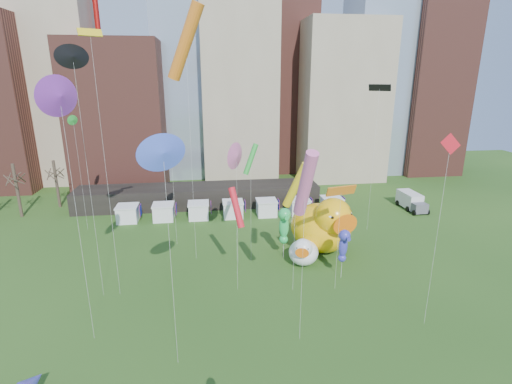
{
  "coord_description": "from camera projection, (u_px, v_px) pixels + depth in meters",
  "views": [
    {
      "loc": [
        -2.44,
        -17.39,
        19.96
      ],
      "look_at": [
        0.91,
        8.71,
        12.0
      ],
      "focal_mm": 27.0,
      "sensor_mm": 36.0,
      "label": 1
    }
  ],
  "objects": [
    {
      "name": "skyline",
      "position": [
        228.0,
        68.0,
        74.63
      ],
      "size": [
        101.0,
        23.0,
        68.0
      ],
      "color": "brown",
      "rests_on": "ground"
    },
    {
      "name": "pavilion",
      "position": [
        199.0,
        196.0,
        61.51
      ],
      "size": [
        38.0,
        6.0,
        3.2
      ],
      "primitive_type": "cube",
      "color": "black",
      "rests_on": "ground"
    },
    {
      "name": "vendor_tents",
      "position": [
        233.0,
        210.0,
        56.57
      ],
      "size": [
        33.24,
        2.8,
        2.4
      ],
      "color": "white",
      "rests_on": "ground"
    },
    {
      "name": "bare_trees",
      "position": [
        18.0,
        190.0,
        56.23
      ],
      "size": [
        8.44,
        6.44,
        8.5
      ],
      "color": "#382B21",
      "rests_on": "ground"
    },
    {
      "name": "big_duck",
      "position": [
        323.0,
        225.0,
        44.86
      ],
      "size": [
        8.59,
        10.02,
        7.1
      ],
      "rotation": [
        0.0,
        0.0,
        0.27
      ],
      "color": "#FFB60D",
      "rests_on": "ground"
    },
    {
      "name": "small_duck",
      "position": [
        303.0,
        251.0,
        42.01
      ],
      "size": [
        4.31,
        4.89,
        3.43
      ],
      "rotation": [
        0.0,
        0.0,
        -0.33
      ],
      "color": "white",
      "rests_on": "ground"
    },
    {
      "name": "seahorse_green",
      "position": [
        284.0,
        223.0,
        42.71
      ],
      "size": [
        1.46,
        1.82,
        6.05
      ],
      "rotation": [
        0.0,
        0.0,
        0.04
      ],
      "color": "silver",
      "rests_on": "ground"
    },
    {
      "name": "seahorse_purple",
      "position": [
        344.0,
        243.0,
        38.44
      ],
      "size": [
        1.34,
        1.59,
        5.38
      ],
      "rotation": [
        0.0,
        0.0,
        0.15
      ],
      "color": "silver",
      "rests_on": "ground"
    },
    {
      "name": "box_truck",
      "position": [
        411.0,
        201.0,
        59.91
      ],
      "size": [
        2.61,
        6.01,
        2.52
      ],
      "rotation": [
        0.0,
        0.0,
        0.04
      ],
      "color": "silver",
      "rests_on": "ground"
    },
    {
      "name": "kite_0",
      "position": [
        449.0,
        153.0,
        28.15
      ],
      "size": [
        1.61,
        0.04,
        16.02
      ],
      "color": "silver",
      "rests_on": "ground"
    },
    {
      "name": "kite_1",
      "position": [
        305.0,
        184.0,
        26.78
      ],
      "size": [
        1.17,
        3.15,
        15.35
      ],
      "color": "silver",
      "rests_on": "ground"
    },
    {
      "name": "kite_2",
      "position": [
        380.0,
        89.0,
        46.68
      ],
      "size": [
        2.31,
        1.96,
        19.0
      ],
      "color": "silver",
      "rests_on": "ground"
    },
    {
      "name": "kite_3",
      "position": [
        251.0,
        159.0,
        39.95
      ],
      "size": [
        1.91,
        1.48,
        13.28
      ],
      "color": "silver",
      "rests_on": "ground"
    },
    {
      "name": "kite_4",
      "position": [
        296.0,
        185.0,
        34.41
      ],
      "size": [
        2.41,
        2.37,
        12.8
      ],
      "color": "silver",
      "rests_on": "ground"
    },
    {
      "name": "kite_5",
      "position": [
        171.0,
        155.0,
        44.32
      ],
      "size": [
        0.93,
        1.28,
        11.98
      ],
      "color": "silver",
      "rests_on": "ground"
    },
    {
      "name": "kite_6",
      "position": [
        186.0,
        42.0,
        37.16
      ],
      "size": [
        4.37,
        3.15,
        26.76
      ],
      "color": "silver",
      "rests_on": "ground"
    },
    {
      "name": "kite_7",
      "position": [
        60.0,
        96.0,
        25.11
      ],
      "size": [
        1.22,
        2.67,
        20.06
      ],
      "color": "silver",
      "rests_on": "ground"
    },
    {
      "name": "kite_8",
      "position": [
        236.0,
        208.0,
        35.06
      ],
      "size": [
        1.58,
        2.2,
        10.29
      ],
      "color": "silver",
      "rests_on": "ground"
    },
    {
      "name": "kite_9",
      "position": [
        236.0,
        156.0,
        39.31
      ],
      "size": [
        1.49,
        2.6,
        13.48
      ],
      "color": "silver",
      "rests_on": "ground"
    },
    {
      "name": "kite_10",
      "position": [
        73.0,
        57.0,
        30.29
      ],
      "size": [
        1.54,
        1.49,
        22.37
      ],
      "color": "silver",
      "rests_on": "ground"
    },
    {
      "name": "kite_11",
      "position": [
        73.0,
        121.0,
        48.08
      ],
      "size": [
        0.6,
        1.21,
        15.28
      ],
      "color": "silver",
      "rests_on": "ground"
    },
    {
      "name": "kite_12",
      "position": [
        91.0,
        39.0,
        30.18
      ],
      "size": [
        1.74,
        1.25,
        23.51
      ],
      "color": "silver",
      "rests_on": "ground"
    },
    {
      "name": "kite_13",
      "position": [
        163.0,
        153.0,
        23.48
      ],
      "size": [
        2.01,
        1.69,
        16.63
      ],
      "color": "silver",
      "rests_on": "ground"
    },
    {
      "name": "kite_14",
      "position": [
        341.0,
        191.0,
        34.79
      ],
      "size": [
        2.98,
        1.11,
        10.47
      ],
      "color": "silver",
      "rests_on": "ground"
    }
  ]
}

